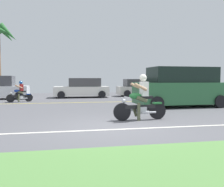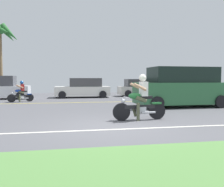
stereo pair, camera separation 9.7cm
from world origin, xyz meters
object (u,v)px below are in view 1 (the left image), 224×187
object	(u,v)px
suv_nearby	(181,88)
parked_car_0	(0,88)
motorcyclist	(141,101)
parked_car_2	(140,88)
parked_car_1	(82,88)
motorcyclist_distant	(20,93)

from	to	relation	value
suv_nearby	parked_car_0	distance (m)	12.66
motorcyclist	parked_car_0	world-z (taller)	parked_car_0
suv_nearby	parked_car_2	size ratio (longest dim) A/B	1.22
motorcyclist	suv_nearby	distance (m)	4.85
parked_car_1	motorcyclist_distant	size ratio (longest dim) A/B	2.83
motorcyclist	parked_car_1	distance (m)	10.73
motorcyclist	suv_nearby	world-z (taller)	suv_nearby
parked_car_0	motorcyclist_distant	bearing A→B (deg)	-54.19
suv_nearby	parked_car_2	xyz separation A→B (m)	(0.19, 7.68, -0.32)
suv_nearby	parked_car_2	bearing A→B (deg)	88.58
parked_car_0	parked_car_2	bearing A→B (deg)	5.14
motorcyclist	parked_car_2	bearing A→B (deg)	72.55
parked_car_0	parked_car_1	bearing A→B (deg)	4.08
motorcyclist	suv_nearby	xyz separation A→B (m)	(3.33, 3.51, 0.31)
parked_car_2	motorcyclist_distant	xyz separation A→B (m)	(-9.08, -3.55, -0.11)
suv_nearby	parked_car_2	world-z (taller)	suv_nearby
parked_car_1	motorcyclist_distant	distance (m)	5.10
parked_car_0	parked_car_2	xyz separation A→B (m)	(10.93, 0.98, -0.10)
parked_car_1	motorcyclist	bearing A→B (deg)	-82.27
parked_car_2	parked_car_1	bearing A→B (deg)	-173.60
suv_nearby	parked_car_0	size ratio (longest dim) A/B	1.31
suv_nearby	parked_car_0	world-z (taller)	suv_nearby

